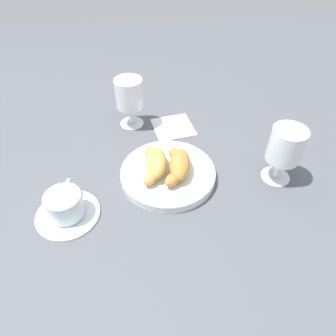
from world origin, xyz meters
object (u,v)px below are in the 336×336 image
at_px(folded_napkin, 173,127).
at_px(juice_glass_right, 129,95).
at_px(pastry_plate, 168,173).
at_px(croissant_large, 178,165).
at_px(croissant_small, 155,163).
at_px(coffee_cup_near, 66,207).
at_px(juice_glass_left, 286,146).

bearing_deg(folded_napkin, juice_glass_right, 73.70).
relative_size(pastry_plate, folded_napkin, 2.06).
bearing_deg(croissant_large, croissant_small, 76.63).
height_order(coffee_cup_near, folded_napkin, coffee_cup_near).
xyz_separation_m(croissant_large, croissant_small, (0.01, 0.05, 0.00)).
bearing_deg(croissant_large, coffee_cup_near, 107.57).
bearing_deg(coffee_cup_near, pastry_plate, -69.42).
bearing_deg(juice_glass_right, coffee_cup_near, 154.77).
height_order(juice_glass_left, folded_napkin, juice_glass_left).
distance_m(croissant_large, juice_glass_left, 0.24).
distance_m(croissant_small, coffee_cup_near, 0.22).
height_order(coffee_cup_near, juice_glass_left, juice_glass_left).
bearing_deg(juice_glass_left, croissant_large, 83.54).
height_order(pastry_plate, croissant_small, croissant_small).
bearing_deg(pastry_plate, croissant_large, -103.94).
relative_size(croissant_large, juice_glass_right, 0.96).
xyz_separation_m(pastry_plate, croissant_small, (0.01, 0.03, 0.03)).
xyz_separation_m(croissant_large, coffee_cup_near, (-0.08, 0.25, -0.02)).
height_order(croissant_large, croissant_small, same).
relative_size(croissant_small, juice_glass_right, 0.97).
distance_m(coffee_cup_near, folded_napkin, 0.39).
bearing_deg(pastry_plate, juice_glass_left, -97.16).
xyz_separation_m(croissant_small, folded_napkin, (0.19, -0.07, -0.04)).
bearing_deg(pastry_plate, folded_napkin, -11.46).
height_order(croissant_large, juice_glass_left, juice_glass_left).
distance_m(coffee_cup_near, juice_glass_left, 0.49).
bearing_deg(croissant_large, juice_glass_left, -96.46).
bearing_deg(juice_glass_right, croissant_small, -168.09).
bearing_deg(juice_glass_right, pastry_plate, -161.55).
xyz_separation_m(croissant_small, juice_glass_right, (0.22, 0.05, 0.05)).
height_order(coffee_cup_near, juice_glass_right, juice_glass_right).
relative_size(pastry_plate, juice_glass_right, 1.62).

